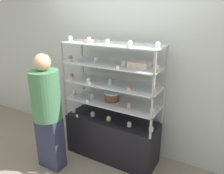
% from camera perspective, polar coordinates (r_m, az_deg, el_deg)
% --- Properties ---
extents(ground_plane, '(20.00, 20.00, 0.00)m').
position_cam_1_polar(ground_plane, '(3.41, 0.00, -17.38)').
color(ground_plane, gray).
extents(back_wall, '(8.00, 0.05, 2.60)m').
position_cam_1_polar(back_wall, '(3.16, 3.38, 5.72)').
color(back_wall, '#A8B2AD').
rests_on(back_wall, ground_plane).
extents(display_base, '(1.31, 0.46, 0.61)m').
position_cam_1_polar(display_base, '(3.24, 0.00, -13.05)').
color(display_base, black).
rests_on(display_base, ground_plane).
extents(display_riser_lower, '(1.31, 0.46, 0.26)m').
position_cam_1_polar(display_riser_lower, '(2.98, 0.00, -4.08)').
color(display_riser_lower, '#99999E').
rests_on(display_riser_lower, display_base).
extents(display_riser_middle, '(1.31, 0.46, 0.26)m').
position_cam_1_polar(display_riser_middle, '(2.89, 0.00, 0.69)').
color(display_riser_middle, '#99999E').
rests_on(display_riser_middle, display_riser_lower).
extents(display_riser_upper, '(1.31, 0.46, 0.26)m').
position_cam_1_polar(display_riser_upper, '(2.82, 0.00, 5.73)').
color(display_riser_upper, '#99999E').
rests_on(display_riser_upper, display_riser_middle).
extents(display_riser_top, '(1.31, 0.46, 0.26)m').
position_cam_1_polar(display_riser_top, '(2.77, 0.00, 11.00)').
color(display_riser_top, '#99999E').
rests_on(display_riser_top, display_riser_upper).
extents(layer_cake_centerpiece, '(0.21, 0.21, 0.13)m').
position_cam_1_polar(layer_cake_centerpiece, '(2.99, -0.02, -2.41)').
color(layer_cake_centerpiece, brown).
rests_on(layer_cake_centerpiece, display_riser_lower).
extents(sheet_cake_frosted, '(0.25, 0.18, 0.07)m').
position_cam_1_polar(sheet_cake_frosted, '(2.66, 7.16, 5.89)').
color(sheet_cake_frosted, beige).
rests_on(sheet_cake_frosted, display_riser_upper).
extents(cupcake_0, '(0.06, 0.06, 0.07)m').
position_cam_1_polar(cupcake_0, '(3.31, -9.99, -6.00)').
color(cupcake_0, beige).
rests_on(cupcake_0, display_base).
extents(cupcake_1, '(0.06, 0.06, 0.07)m').
position_cam_1_polar(cupcake_1, '(3.16, -5.09, -7.01)').
color(cupcake_1, white).
rests_on(cupcake_1, display_base).
extents(cupcake_2, '(0.06, 0.06, 0.07)m').
position_cam_1_polar(cupcake_2, '(3.02, -0.89, -8.24)').
color(cupcake_2, '#CCB28C').
rests_on(cupcake_2, display_base).
extents(cupcake_3, '(0.06, 0.06, 0.07)m').
position_cam_1_polar(cupcake_3, '(2.89, 4.52, -9.65)').
color(cupcake_3, beige).
rests_on(cupcake_3, display_base).
extents(cupcake_4, '(0.06, 0.06, 0.07)m').
position_cam_1_polar(cupcake_4, '(2.82, 10.20, -10.69)').
color(cupcake_4, white).
rests_on(cupcake_4, display_base).
extents(price_tag_0, '(0.04, 0.00, 0.04)m').
position_cam_1_polar(price_tag_0, '(3.15, -9.13, -7.47)').
color(price_tag_0, white).
rests_on(price_tag_0, display_base).
extents(cupcake_5, '(0.05, 0.05, 0.07)m').
position_cam_1_polar(cupcake_5, '(3.26, -9.73, -1.36)').
color(cupcake_5, beige).
rests_on(cupcake_5, display_riser_lower).
extents(cupcake_6, '(0.05, 0.05, 0.07)m').
position_cam_1_polar(cupcake_6, '(3.08, -5.24, -2.42)').
color(cupcake_6, beige).
rests_on(cupcake_6, display_riser_lower).
extents(cupcake_7, '(0.05, 0.05, 0.07)m').
position_cam_1_polar(cupcake_7, '(2.78, 4.49, -4.80)').
color(cupcake_7, '#CCB28C').
rests_on(cupcake_7, display_riser_lower).
extents(cupcake_8, '(0.05, 0.05, 0.07)m').
position_cam_1_polar(cupcake_8, '(2.67, 10.47, -6.15)').
color(cupcake_8, '#CCB28C').
rests_on(cupcake_8, display_riser_lower).
extents(price_tag_1, '(0.04, 0.00, 0.04)m').
position_cam_1_polar(price_tag_1, '(2.94, -6.50, -3.78)').
color(price_tag_1, white).
rests_on(price_tag_1, display_riser_lower).
extents(cupcake_9, '(0.05, 0.05, 0.07)m').
position_cam_1_polar(cupcake_9, '(3.15, -10.45, 2.86)').
color(cupcake_9, beige).
rests_on(cupcake_9, display_riser_middle).
extents(cupcake_10, '(0.05, 0.05, 0.07)m').
position_cam_1_polar(cupcake_10, '(2.93, -6.14, 1.83)').
color(cupcake_10, white).
rests_on(cupcake_10, display_riser_middle).
extents(cupcake_11, '(0.05, 0.05, 0.07)m').
position_cam_1_polar(cupcake_11, '(2.85, -0.59, 1.45)').
color(cupcake_11, white).
rests_on(cupcake_11, display_riser_middle).
extents(cupcake_12, '(0.05, 0.05, 0.07)m').
position_cam_1_polar(cupcake_12, '(2.65, 4.53, -0.01)').
color(cupcake_12, beige).
rests_on(cupcake_12, display_riser_middle).
extents(cupcake_13, '(0.05, 0.05, 0.07)m').
position_cam_1_polar(cupcake_13, '(2.58, 11.05, -0.83)').
color(cupcake_13, '#CCB28C').
rests_on(cupcake_13, display_riser_middle).
extents(price_tag_2, '(0.04, 0.00, 0.04)m').
position_cam_1_polar(price_tag_2, '(2.82, -5.91, 0.91)').
color(price_tag_2, white).
rests_on(price_tag_2, display_riser_middle).
extents(cupcake_14, '(0.05, 0.05, 0.07)m').
position_cam_1_polar(cupcake_14, '(3.05, -10.74, 7.39)').
color(cupcake_14, '#CCB28C').
rests_on(cupcake_14, display_riser_upper).
extents(cupcake_15, '(0.05, 0.05, 0.07)m').
position_cam_1_polar(cupcake_15, '(2.87, -4.23, 6.95)').
color(cupcake_15, '#CCB28C').
rests_on(cupcake_15, display_riser_upper).
extents(cupcake_16, '(0.05, 0.05, 0.07)m').
position_cam_1_polar(cupcake_16, '(2.68, 3.04, 6.10)').
color(cupcake_16, beige).
rests_on(cupcake_16, display_riser_upper).
extents(cupcake_17, '(0.05, 0.05, 0.07)m').
position_cam_1_polar(cupcake_17, '(2.53, 11.66, 4.92)').
color(cupcake_17, '#CCB28C').
rests_on(cupcake_17, display_riser_upper).
extents(price_tag_3, '(0.04, 0.00, 0.04)m').
position_cam_1_polar(price_tag_3, '(2.54, 1.53, 5.08)').
color(price_tag_3, white).
rests_on(price_tag_3, display_riser_upper).
extents(cupcake_18, '(0.05, 0.05, 0.07)m').
position_cam_1_polar(cupcake_18, '(3.06, -10.84, 12.37)').
color(cupcake_18, white).
rests_on(cupcake_18, display_riser_top).
extents(cupcake_19, '(0.05, 0.05, 0.07)m').
position_cam_1_polar(cupcake_19, '(2.87, -6.05, 12.17)').
color(cupcake_19, beige).
rests_on(cupcake_19, display_riser_top).
extents(cupcake_20, '(0.05, 0.05, 0.07)m').
position_cam_1_polar(cupcake_20, '(2.67, -1.23, 11.73)').
color(cupcake_20, white).
rests_on(cupcake_20, display_riser_top).
extents(cupcake_21, '(0.05, 0.05, 0.07)m').
position_cam_1_polar(cupcake_21, '(2.53, 4.72, 11.27)').
color(cupcake_21, beige).
rests_on(cupcake_21, display_riser_top).
extents(cupcake_22, '(0.05, 0.05, 0.07)m').
position_cam_1_polar(cupcake_22, '(2.46, 11.86, 10.72)').
color(cupcake_22, white).
rests_on(cupcake_22, display_riser_top).
extents(price_tag_4, '(0.04, 0.00, 0.04)m').
position_cam_1_polar(price_tag_4, '(2.43, 4.11, 10.70)').
color(price_tag_4, white).
rests_on(price_tag_4, display_riser_top).
extents(donut_glazed, '(0.14, 0.14, 0.03)m').
position_cam_1_polar(donut_glazed, '(2.91, -5.79, 11.93)').
color(donut_glazed, '#EFB2BC').
rests_on(donut_glazed, display_riser_top).
extents(customer_figure, '(0.37, 0.37, 1.57)m').
position_cam_1_polar(customer_figure, '(2.91, -16.55, -5.90)').
color(customer_figure, '#282D47').
rests_on(customer_figure, ground_plane).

